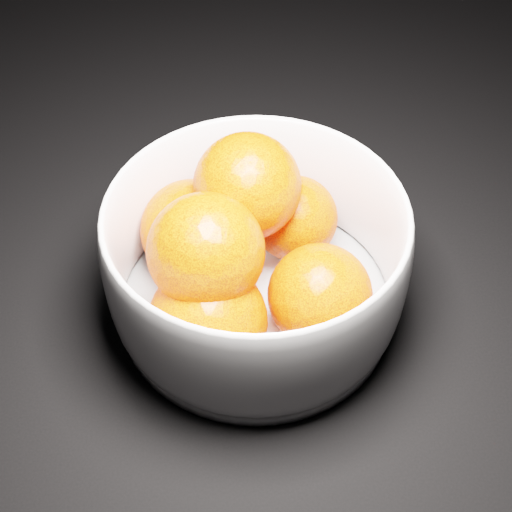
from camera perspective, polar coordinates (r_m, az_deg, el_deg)
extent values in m
cube|color=black|center=(0.82, -9.95, 8.88)|extent=(3.00, 3.00, 0.00)
cylinder|color=silver|center=(0.64, 0.00, -3.74)|extent=(0.24, 0.24, 0.01)
sphere|color=#FF4207|center=(0.64, 3.11, 3.04)|extent=(0.08, 0.08, 0.08)
sphere|color=#FF4207|center=(0.63, -5.11, 2.04)|extent=(0.09, 0.09, 0.09)
sphere|color=#FF4207|center=(0.56, -3.85, -5.20)|extent=(0.09, 0.09, 0.09)
sphere|color=#FF4207|center=(0.58, 5.12, -3.16)|extent=(0.09, 0.09, 0.09)
sphere|color=#FF4207|center=(0.59, -0.70, 5.60)|extent=(0.09, 0.09, 0.09)
sphere|color=#FF4207|center=(0.54, -4.03, 0.38)|extent=(0.09, 0.09, 0.09)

